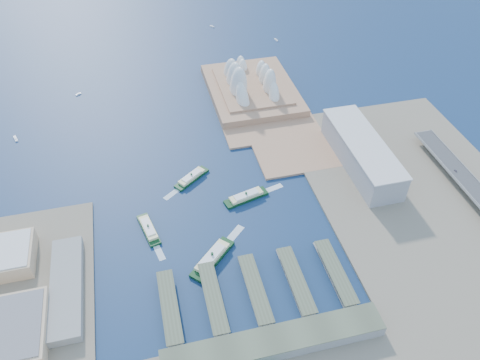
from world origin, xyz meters
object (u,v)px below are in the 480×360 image
object	(u,v)px
toaster_building	(361,153)
ferry_b	(191,176)
ferry_a	(148,228)
ferry_c	(212,257)
opera_house	(252,76)
ferry_d	(246,196)
car_c	(456,171)

from	to	relation	value
toaster_building	ferry_b	world-z (taller)	toaster_building
ferry_a	ferry_c	bearing A→B (deg)	-56.20
toaster_building	opera_house	bearing A→B (deg)	114.23
ferry_b	ferry_d	world-z (taller)	ferry_d
ferry_a	opera_house	bearing A→B (deg)	40.37
toaster_building	ferry_c	xyz separation A→B (m)	(-214.00, -105.37, -14.70)
toaster_building	car_c	distance (m)	114.59
opera_house	car_c	xyz separation A→B (m)	(191.00, -253.89, -16.56)
opera_house	ferry_a	xyz separation A→B (m)	(-184.92, -248.01, -27.28)
toaster_building	ferry_d	xyz separation A→B (m)	(-156.90, -24.79, -15.33)
ferry_a	ferry_d	distance (m)	120.28
toaster_building	car_c	world-z (taller)	toaster_building
car_c	opera_house	bearing A→B (deg)	-53.05
toaster_building	ferry_d	size ratio (longest dim) A/B	2.84
toaster_building	ferry_c	size ratio (longest dim) A/B	2.53
opera_house	ferry_a	bearing A→B (deg)	-126.71
ferry_d	car_c	size ratio (longest dim) A/B	13.33
opera_house	ferry_b	size ratio (longest dim) A/B	3.59
toaster_building	car_c	bearing A→B (deg)	-28.08
ferry_a	ferry_d	xyz separation A→B (m)	(118.02, 23.22, 0.44)
ferry_c	ferry_d	distance (m)	98.76
toaster_building	ferry_c	bearing A→B (deg)	-153.79
opera_house	ferry_c	size ratio (longest dim) A/B	2.93
ferry_a	ferry_b	world-z (taller)	ferry_b
opera_house	ferry_a	world-z (taller)	opera_house
ferry_c	ferry_a	bearing A→B (deg)	3.01
opera_house	ferry_d	distance (m)	236.06
ferry_a	car_c	xyz separation A→B (m)	(375.92, -5.88, 10.72)
ferry_a	ferry_c	world-z (taller)	ferry_c
ferry_b	ferry_a	bearing A→B (deg)	-76.37
ferry_d	ferry_b	bearing A→B (deg)	34.37
opera_house	ferry_d	size ratio (longest dim) A/B	3.29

